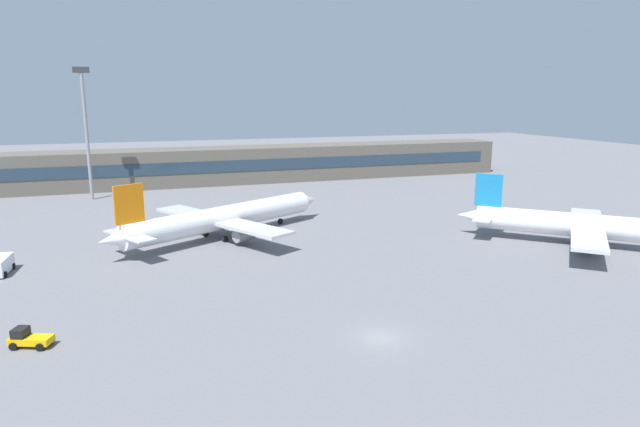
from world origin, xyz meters
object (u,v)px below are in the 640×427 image
airplane_mid (226,217)px  floodlight_tower_west (86,125)px  baggage_tug_yellow (28,338)px  service_van_white (0,265)px  airplane_near (597,227)px

airplane_mid → floodlight_tower_west: 48.63m
baggage_tug_yellow → service_van_white: service_van_white is taller
baggage_tug_yellow → floodlight_tower_west: (0.94, 74.41, 15.11)m
airplane_mid → floodlight_tower_west: floodlight_tower_west is taller
airplane_near → service_van_white: size_ratio=5.83×
baggage_tug_yellow → service_van_white: 24.73m
airplane_near → airplane_mid: size_ratio=0.83×
airplane_mid → baggage_tug_yellow: size_ratio=9.69×
airplane_mid → baggage_tug_yellow: (-23.01, -33.01, -2.33)m
service_van_white → floodlight_tower_west: 53.32m
baggage_tug_yellow → floodlight_tower_west: size_ratio=0.14×
service_van_white → floodlight_tower_west: floodlight_tower_west is taller
baggage_tug_yellow → service_van_white: size_ratio=0.73×
airplane_near → floodlight_tower_west: (-72.50, 65.09, 12.87)m
airplane_near → service_van_white: airplane_near is taller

